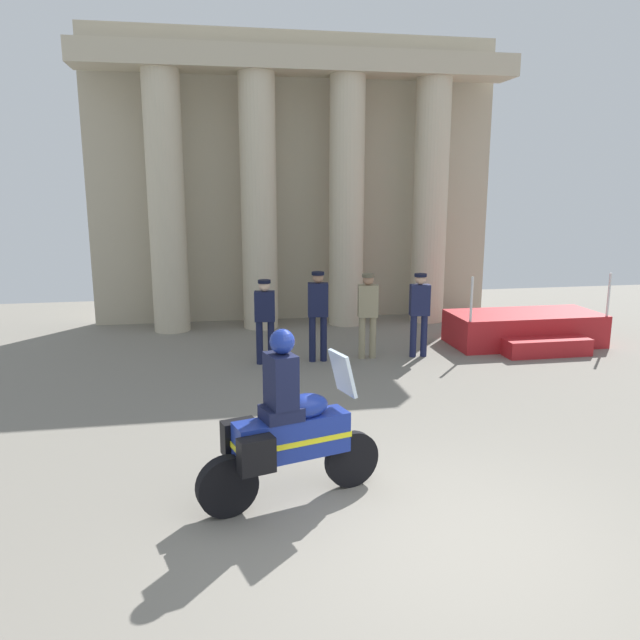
{
  "coord_description": "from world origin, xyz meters",
  "views": [
    {
      "loc": [
        -2.07,
        -4.96,
        3.29
      ],
      "look_at": [
        -0.5,
        3.8,
        1.39
      ],
      "focal_mm": 34.72,
      "sensor_mm": 36.0,
      "label": 1
    }
  ],
  "objects_px": {
    "officer_in_row_2": "(368,309)",
    "reviewing_stand": "(526,330)",
    "officer_in_row_1": "(318,309)",
    "officer_in_row_3": "(420,308)",
    "motorcycle_with_rider": "(286,431)",
    "officer_in_row_0": "(265,315)"
  },
  "relations": [
    {
      "from": "reviewing_stand",
      "to": "officer_in_row_3",
      "type": "relative_size",
      "value": 1.91
    },
    {
      "from": "officer_in_row_2",
      "to": "reviewing_stand",
      "type": "bearing_deg",
      "value": -165.93
    },
    {
      "from": "officer_in_row_0",
      "to": "officer_in_row_1",
      "type": "xyz_separation_m",
      "value": [
        1.02,
        -0.0,
        0.08
      ]
    },
    {
      "from": "officer_in_row_0",
      "to": "officer_in_row_2",
      "type": "relative_size",
      "value": 0.97
    },
    {
      "from": "reviewing_stand",
      "to": "officer_in_row_2",
      "type": "relative_size",
      "value": 1.89
    },
    {
      "from": "motorcycle_with_rider",
      "to": "reviewing_stand",
      "type": "bearing_deg",
      "value": 28.51
    },
    {
      "from": "officer_in_row_2",
      "to": "officer_in_row_3",
      "type": "distance_m",
      "value": 1.03
    },
    {
      "from": "reviewing_stand",
      "to": "officer_in_row_3",
      "type": "bearing_deg",
      "value": -169.2
    },
    {
      "from": "reviewing_stand",
      "to": "officer_in_row_2",
      "type": "distance_m",
      "value": 3.68
    },
    {
      "from": "officer_in_row_1",
      "to": "officer_in_row_3",
      "type": "relative_size",
      "value": 1.05
    },
    {
      "from": "officer_in_row_1",
      "to": "officer_in_row_3",
      "type": "height_order",
      "value": "officer_in_row_1"
    },
    {
      "from": "officer_in_row_2",
      "to": "officer_in_row_0",
      "type": "bearing_deg",
      "value": 8.12
    },
    {
      "from": "officer_in_row_2",
      "to": "officer_in_row_3",
      "type": "xyz_separation_m",
      "value": [
        1.03,
        -0.06,
        -0.0
      ]
    },
    {
      "from": "reviewing_stand",
      "to": "officer_in_row_0",
      "type": "bearing_deg",
      "value": -175.28
    },
    {
      "from": "officer_in_row_3",
      "to": "reviewing_stand",
      "type": "bearing_deg",
      "value": -161.96
    },
    {
      "from": "reviewing_stand",
      "to": "motorcycle_with_rider",
      "type": "distance_m",
      "value": 8.27
    },
    {
      "from": "officer_in_row_2",
      "to": "motorcycle_with_rider",
      "type": "height_order",
      "value": "motorcycle_with_rider"
    },
    {
      "from": "officer_in_row_2",
      "to": "officer_in_row_3",
      "type": "height_order",
      "value": "officer_in_row_2"
    },
    {
      "from": "officer_in_row_3",
      "to": "officer_in_row_0",
      "type": "bearing_deg",
      "value": 6.73
    },
    {
      "from": "reviewing_stand",
      "to": "motorcycle_with_rider",
      "type": "height_order",
      "value": "motorcycle_with_rider"
    },
    {
      "from": "reviewing_stand",
      "to": "motorcycle_with_rider",
      "type": "bearing_deg",
      "value": -135.27
    },
    {
      "from": "reviewing_stand",
      "to": "officer_in_row_1",
      "type": "bearing_deg",
      "value": -174.19
    }
  ]
}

